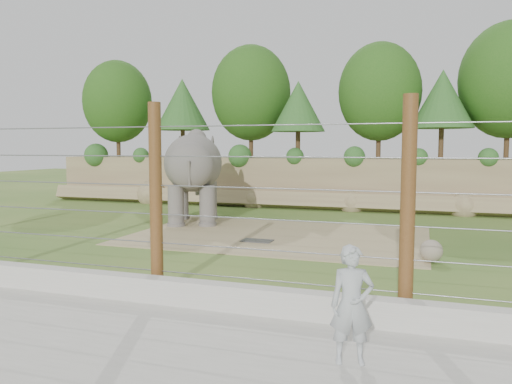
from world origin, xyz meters
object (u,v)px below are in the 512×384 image
(stone_ball, at_px, (431,251))
(barrier_fence, at_px, (156,200))
(zookeeper, at_px, (352,305))
(elephant, at_px, (193,177))

(stone_ball, distance_m, barrier_fence, 7.52)
(barrier_fence, relative_size, zookeeper, 11.90)
(elephant, xyz_separation_m, stone_ball, (9.14, -4.46, -1.56))
(elephant, relative_size, zookeeper, 2.73)
(elephant, distance_m, zookeeper, 13.96)
(barrier_fence, xyz_separation_m, zookeeper, (4.34, -2.11, -1.14))
(zookeeper, bearing_deg, barrier_fence, 137.59)
(elephant, height_order, barrier_fence, barrier_fence)
(elephant, bearing_deg, zookeeper, -76.40)
(elephant, distance_m, barrier_fence, 9.99)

